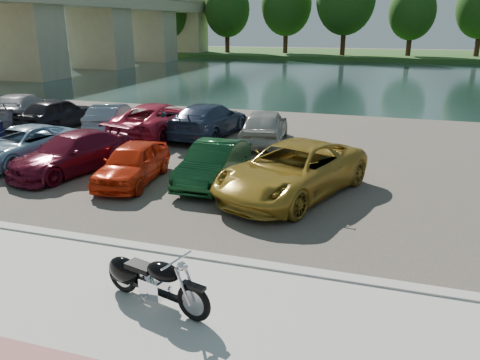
{
  "coord_description": "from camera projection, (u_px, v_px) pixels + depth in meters",
  "views": [
    {
      "loc": [
        3.91,
        -6.33,
        4.83
      ],
      "look_at": [
        0.55,
        4.33,
        1.1
      ],
      "focal_mm": 35.0,
      "sensor_mm": 36.0,
      "label": 1
    }
  ],
  "objects": [
    {
      "name": "car_3",
      "position": [
        72.0,
        153.0,
        15.82
      ],
      "size": [
        2.88,
        4.82,
        1.31
      ],
      "primitive_type": "imported",
      "rotation": [
        0.0,
        0.0,
        -0.25
      ],
      "color": "maroon",
      "rests_on": "parking_lot"
    },
    {
      "name": "car_12",
      "position": [
        265.0,
        126.0,
        19.58
      ],
      "size": [
        2.32,
        4.54,
        1.48
      ],
      "primitive_type": "imported",
      "rotation": [
        0.0,
        0.0,
        3.28
      ],
      "color": "#9E9E9A",
      "rests_on": "parking_lot"
    },
    {
      "name": "bridge",
      "position": [
        94.0,
        18.0,
        51.73
      ],
      "size": [
        7.0,
        56.0,
        8.55
      ],
      "color": "tan",
      "rests_on": "ground"
    },
    {
      "name": "car_8",
      "position": [
        58.0,
        113.0,
        22.51
      ],
      "size": [
        2.25,
        4.5,
        1.47
      ],
      "primitive_type": "imported",
      "rotation": [
        0.0,
        0.0,
        3.02
      ],
      "color": "black",
      "rests_on": "parking_lot"
    },
    {
      "name": "river",
      "position": [
        347.0,
        78.0,
        44.56
      ],
      "size": [
        120.0,
        40.0,
        0.0
      ],
      "primitive_type": "cube",
      "color": "#172927",
      "rests_on": "ground"
    },
    {
      "name": "far_bank",
      "position": [
        366.0,
        55.0,
        73.41
      ],
      "size": [
        120.0,
        24.0,
        0.6
      ],
      "primitive_type": "cube",
      "color": "#234C1B",
      "rests_on": "ground"
    },
    {
      "name": "promenade",
      "position": [
        107.0,
        340.0,
        7.45
      ],
      "size": [
        60.0,
        6.0,
        0.1
      ],
      "primitive_type": "cube",
      "color": "#B5B3AA",
      "rests_on": "ground"
    },
    {
      "name": "kerb",
      "position": [
        184.0,
        255.0,
        10.16
      ],
      "size": [
        60.0,
        0.3,
        0.14
      ],
      "primitive_type": "cube",
      "color": "#B5B3AA",
      "rests_on": "ground"
    },
    {
      "name": "ground",
      "position": [
        138.0,
        308.0,
        8.38
      ],
      "size": [
        200.0,
        200.0,
        0.0
      ],
      "primitive_type": "plane",
      "color": "#595447",
      "rests_on": "ground"
    },
    {
      "name": "car_2",
      "position": [
        22.0,
        145.0,
        16.93
      ],
      "size": [
        2.69,
        4.82,
        1.28
      ],
      "primitive_type": "imported",
      "rotation": [
        0.0,
        0.0,
        -0.13
      ],
      "color": "#84A8C0",
      "rests_on": "parking_lot"
    },
    {
      "name": "parking_lot",
      "position": [
        278.0,
        153.0,
        18.32
      ],
      "size": [
        60.0,
        18.0,
        0.04
      ],
      "primitive_type": "cube",
      "color": "#464139",
      "rests_on": "ground"
    },
    {
      "name": "car_9",
      "position": [
        112.0,
        117.0,
        21.97
      ],
      "size": [
        2.2,
        4.17,
        1.31
      ],
      "primitive_type": "imported",
      "rotation": [
        0.0,
        0.0,
        3.36
      ],
      "color": "slate",
      "rests_on": "parking_lot"
    },
    {
      "name": "car_4",
      "position": [
        132.0,
        163.0,
        14.77
      ],
      "size": [
        1.93,
        3.86,
        1.26
      ],
      "primitive_type": "imported",
      "rotation": [
        0.0,
        0.0,
        0.12
      ],
      "color": "red",
      "rests_on": "parking_lot"
    },
    {
      "name": "car_7",
      "position": [
        21.0,
        109.0,
        23.53
      ],
      "size": [
        3.79,
        5.65,
        1.52
      ],
      "primitive_type": "imported",
      "rotation": [
        0.0,
        0.0,
        3.49
      ],
      "color": "gray",
      "rests_on": "parking_lot"
    },
    {
      "name": "car_11",
      "position": [
        209.0,
        120.0,
        20.85
      ],
      "size": [
        2.48,
        5.27,
        1.48
      ],
      "primitive_type": "imported",
      "rotation": [
        0.0,
        0.0,
        3.06
      ],
      "color": "#28344F",
      "rests_on": "parking_lot"
    },
    {
      "name": "car_6",
      "position": [
        292.0,
        170.0,
        13.6
      ],
      "size": [
        4.32,
        6.02,
        1.52
      ],
      "primitive_type": "imported",
      "rotation": [
        0.0,
        0.0,
        -0.37
      ],
      "color": "#A58026",
      "rests_on": "parking_lot"
    },
    {
      "name": "car_10",
      "position": [
        158.0,
        119.0,
        21.05
      ],
      "size": [
        2.53,
        5.31,
        1.46
      ],
      "primitive_type": "imported",
      "rotation": [
        0.0,
        0.0,
        3.12
      ],
      "color": "#AA1C34",
      "rests_on": "parking_lot"
    },
    {
      "name": "car_5",
      "position": [
        214.0,
        163.0,
        14.71
      ],
      "size": [
        1.37,
        3.89,
        1.28
      ],
      "primitive_type": "imported",
      "rotation": [
        0.0,
        0.0,
        0.0
      ],
      "color": "#0F3819",
      "rests_on": "parking_lot"
    },
    {
      "name": "far_trees",
      "position": [
        401.0,
        4.0,
        64.28
      ],
      "size": [
        70.25,
        10.68,
        12.52
      ],
      "color": "#341D12",
      "rests_on": "far_bank"
    },
    {
      "name": "motorcycle",
      "position": [
        147.0,
        278.0,
        8.26
      ],
      "size": [
        2.28,
        0.95,
        1.05
      ],
      "rotation": [
        0.0,
        0.0,
        -0.26
      ],
      "color": "black",
      "rests_on": "promenade"
    }
  ]
}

